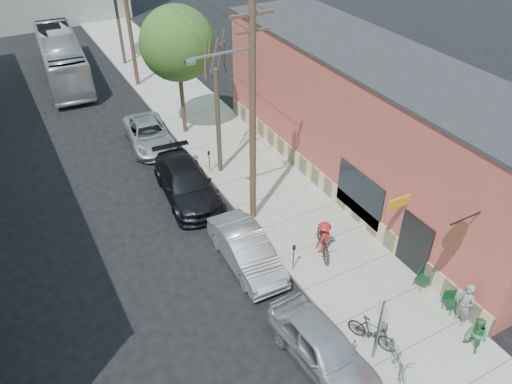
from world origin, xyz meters
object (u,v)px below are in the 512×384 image
sign_post (380,325)px  car_0 (322,346)px  utility_pole_near (251,114)px  parking_meter_near (294,253)px  cyclist (324,237)px  car_2 (186,183)px  tree_leafy_mid (177,44)px  patron_grey (465,305)px  tree_bare (218,123)px  parked_bike_a (372,332)px  patron_green (477,335)px  bus (62,58)px  parking_meter_far (209,158)px  car_1 (246,250)px  patio_chair_a (452,302)px  patio_chair_b (422,279)px  parked_bike_b (399,359)px  car_3 (149,134)px

sign_post → car_0: 2.04m
utility_pole_near → parking_meter_near: bearing=-92.1°
cyclist → car_2: 7.48m
tree_leafy_mid → patron_grey: size_ratio=3.93×
tree_bare → parked_bike_a: bearing=-90.6°
patron_green → bus: size_ratio=0.13×
parking_meter_far → parking_meter_near: bearing=-90.0°
sign_post → parked_bike_a: size_ratio=1.52×
parking_meter_far → patron_green: (3.29, -14.47, -0.08)m
parking_meter_far → tree_leafy_mid: tree_leafy_mid is taller
parked_bike_a → car_1: (-1.87, 5.71, 0.06)m
utility_pole_near → patio_chair_a: utility_pole_near is taller
patio_chair_b → parked_bike_b: 4.07m
patio_chair_a → car_0: 5.43m
sign_post → bus: (-4.09, 29.63, -0.28)m
car_1 → patio_chair_a: bearing=-46.6°
car_1 → tree_bare: bearing=74.8°
parking_meter_near → car_1: (-1.45, 1.32, -0.22)m
tree_leafy_mid → sign_post: bearing=-91.4°
cyclist → bus: bus is taller
patron_green → car_0: (-4.74, 2.20, -0.11)m
patron_green → parking_meter_far: bearing=-163.6°
cyclist → parked_bike_a: cyclist is taller
parked_bike_a → parked_bike_b: 1.24m
tree_bare → patron_grey: size_ratio=3.01×
utility_pole_near → car_1: 5.50m
cyclist → parked_bike_a: bearing=51.4°
tree_leafy_mid → car_1: 12.68m
car_1 → bus: bus is taller
sign_post → tree_leafy_mid: bearing=88.6°
bus → car_2: bearing=-78.7°
car_0 → car_2: size_ratio=0.83×
utility_pole_near → patio_chair_a: bearing=-65.8°
patron_green → parked_bike_a: patron_green is taller
car_0 → car_2: (-0.36, 10.99, 0.02)m
parked_bike_a → car_1: car_1 is taller
patron_grey → patron_green: patron_grey is taller
patio_chair_a → bus: 30.46m
parking_meter_far → car_3: (-1.77, 4.44, -0.30)m
parking_meter_near → car_1: bearing=137.6°
car_1 → car_3: size_ratio=0.94×
patron_grey → car_3: (-5.60, 17.86, -0.40)m
parking_meter_far → car_3: size_ratio=0.25×
sign_post → car_3: (-1.87, 17.53, -1.15)m
sign_post → parked_bike_b: size_ratio=1.51×
utility_pole_near → parked_bike_b: (0.39, -9.42, -4.77)m
patio_chair_b → bus: (-7.82, 27.98, 0.96)m
bus → parked_bike_a: bearing=-77.1°
parked_bike_a → car_0: 1.90m
patron_green → car_2: bearing=-155.3°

